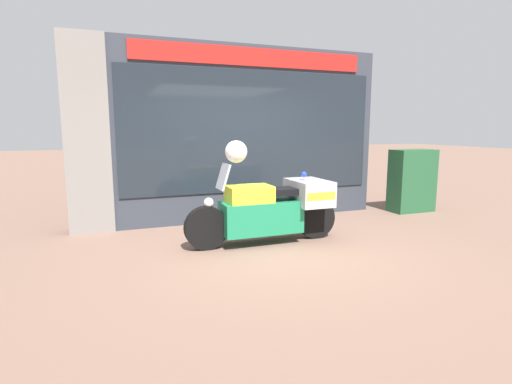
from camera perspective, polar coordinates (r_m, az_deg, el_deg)
The scene contains 6 objects.
ground_plane at distance 5.89m, azimuth 3.00°, elevation -7.83°, with size 60.00×60.00×0.00m, color #7A5B4C.
shop_building at distance 7.41m, azimuth -5.70°, elevation 8.24°, with size 5.76×0.55×3.20m.
window_display at distance 7.73m, azimuth -1.20°, elevation -0.23°, with size 4.60×0.30×1.92m.
paramedic_motorcycle at distance 6.01m, azimuth 2.60°, elevation -2.15°, with size 2.38×0.80×1.23m.
utility_cabinet at distance 8.86m, azimuth 21.39°, elevation 1.51°, with size 0.91×0.46×1.28m, color #235633.
white_helmet at distance 5.69m, azimuth -2.86°, elevation 5.77°, with size 0.32×0.32×0.32m, color white.
Camera 1 is at (-2.30, -5.15, 1.72)m, focal length 28.00 mm.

